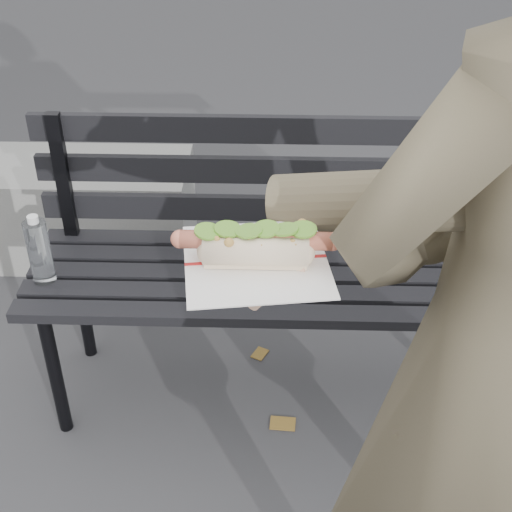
{
  "coord_description": "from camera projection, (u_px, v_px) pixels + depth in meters",
  "views": [
    {
      "loc": [
        -0.04,
        -0.82,
        1.68
      ],
      "look_at": [
        -0.06,
        -0.04,
        1.14
      ],
      "focal_mm": 50.0,
      "sensor_mm": 36.0,
      "label": 1
    }
  ],
  "objects": [
    {
      "name": "held_hotdog",
      "position": [
        399.0,
        214.0,
        0.97
      ],
      "size": [
        0.63,
        0.3,
        0.2
      ],
      "color": "brown"
    },
    {
      "name": "concrete_block",
      "position": [
        43.0,
        208.0,
        2.9
      ],
      "size": [
        1.2,
        0.4,
        0.4
      ],
      "primitive_type": "cube",
      "color": "slate",
      "rests_on": "ground"
    },
    {
      "name": "person",
      "position": [
        507.0,
        355.0,
        1.14
      ],
      "size": [
        0.77,
        0.65,
        1.8
      ],
      "primitive_type": "imported",
      "rotation": [
        0.0,
        0.0,
        3.53
      ],
      "color": "brown",
      "rests_on": "ground"
    },
    {
      "name": "park_bench",
      "position": [
        281.0,
        247.0,
        2.08
      ],
      "size": [
        1.5,
        0.44,
        0.88
      ],
      "color": "black",
      "rests_on": "ground"
    }
  ]
}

